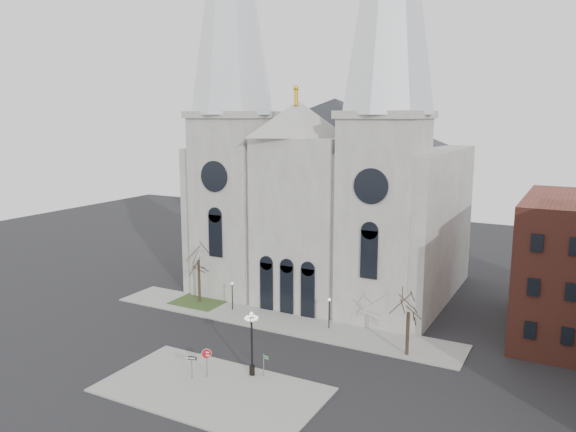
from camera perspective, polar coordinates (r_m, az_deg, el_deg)
The scene contains 13 objects.
ground at distance 53.14m, azimuth -7.21°, elevation -14.27°, with size 160.00×160.00×0.00m, color black.
sidewalk_near at distance 47.88m, azimuth -7.77°, elevation -17.08°, with size 18.00×10.00×0.14m, color gray.
sidewalk_far at distance 61.68m, azimuth -1.20°, elevation -10.56°, with size 40.00×6.00×0.14m, color gray.
grass_patch at distance 68.19m, azimuth -8.95°, elevation -8.61°, with size 6.00×5.00×0.18m, color #354C20.
cathedral at distance 68.34m, azimuth 3.66°, elevation 7.28°, with size 33.00×26.66×54.00m.
tree_left at distance 66.64m, azimuth -9.08°, elevation -4.14°, with size 3.20×3.20×7.50m.
tree_right at distance 53.00m, azimuth 12.15°, elevation -9.29°, with size 3.20×3.20×6.00m.
ped_lamp_left at distance 64.33m, azimuth -5.69°, elevation -7.60°, with size 0.32×0.32×3.26m.
ped_lamp_right at distance 58.80m, azimuth 4.20°, elevation -9.31°, with size 0.32×0.32×3.26m.
stop_sign at distance 49.06m, azimuth -8.26°, elevation -13.96°, with size 0.87×0.33×2.54m.
globe_lamp at distance 48.35m, azimuth -3.71°, elevation -12.02°, with size 1.28×1.28×5.62m.
one_way_sign at distance 49.13m, azimuth -9.76°, elevation -14.47°, with size 0.89×0.29×2.08m.
street_name_sign at distance 49.00m, azimuth -2.41°, elevation -14.69°, with size 0.63×0.14×1.98m.
Camera 1 is at (28.36, -39.22, 21.95)m, focal length 35.00 mm.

